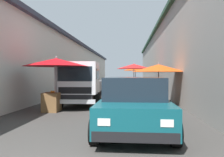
# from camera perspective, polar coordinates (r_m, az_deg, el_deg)

# --- Properties ---
(ground) EXTENTS (90.00, 90.00, 0.00)m
(ground) POSITION_cam_1_polar(r_m,az_deg,el_deg) (15.82, 0.30, -4.53)
(ground) COLOR #3D3A38
(building_left_whitewash) EXTENTS (49.80, 7.50, 4.56)m
(building_left_whitewash) POSITION_cam_1_polar(r_m,az_deg,el_deg) (19.76, -20.11, 3.16)
(building_left_whitewash) COLOR beige
(building_left_whitewash) RESTS_ON ground
(building_right_concrete) EXTENTS (49.80, 7.50, 5.76)m
(building_right_concrete) POSITION_cam_1_polar(r_m,az_deg,el_deg) (18.94, 22.79, 5.05)
(building_right_concrete) COLOR gray
(building_right_concrete) RESTS_ON ground
(fruit_stall_mid_lane) EXTENTS (2.70, 2.70, 2.11)m
(fruit_stall_mid_lane) POSITION_cam_1_polar(r_m,az_deg,el_deg) (11.46, 11.70, 1.55)
(fruit_stall_mid_lane) COLOR #9E9EA3
(fruit_stall_mid_lane) RESTS_ON ground
(fruit_stall_far_right) EXTENTS (2.70, 2.70, 2.29)m
(fruit_stall_far_right) POSITION_cam_1_polar(r_m,az_deg,el_deg) (9.71, -14.03, 2.76)
(fruit_stall_far_right) COLOR #9E9EA3
(fruit_stall_far_right) RESTS_ON ground
(fruit_stall_far_left) EXTENTS (2.22, 2.22, 2.39)m
(fruit_stall_far_left) POSITION_cam_1_polar(r_m,az_deg,el_deg) (20.95, 6.04, 1.50)
(fruit_stall_far_left) COLOR #9E9EA3
(fruit_stall_far_left) RESTS_ON ground
(fruit_stall_near_left) EXTENTS (2.67, 2.67, 2.43)m
(fruit_stall_near_left) POSITION_cam_1_polar(r_m,az_deg,el_deg) (17.63, 5.63, 2.32)
(fruit_stall_near_left) COLOR #9E9EA3
(fruit_stall_near_left) RESTS_ON ground
(hatchback_car) EXTENTS (3.92, 1.94, 1.45)m
(hatchback_car) POSITION_cam_1_polar(r_m,az_deg,el_deg) (6.24, 5.58, -6.26)
(hatchback_car) COLOR #0F4C56
(hatchback_car) RESTS_ON ground
(delivery_truck) EXTENTS (4.96, 2.07, 2.08)m
(delivery_truck) POSITION_cam_1_polar(r_m,az_deg,el_deg) (10.99, -7.75, -1.54)
(delivery_truck) COLOR black
(delivery_truck) RESTS_ON ground
(vendor_by_crates) EXTENTS (0.23, 0.67, 1.69)m
(vendor_by_crates) POSITION_cam_1_polar(r_m,az_deg,el_deg) (15.48, -4.67, -0.99)
(vendor_by_crates) COLOR navy
(vendor_by_crates) RESTS_ON ground
(parked_scooter) EXTENTS (1.67, 0.56, 1.14)m
(parked_scooter) POSITION_cam_1_polar(r_m,az_deg,el_deg) (17.43, -4.80, -2.54)
(parked_scooter) COLOR black
(parked_scooter) RESTS_ON ground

